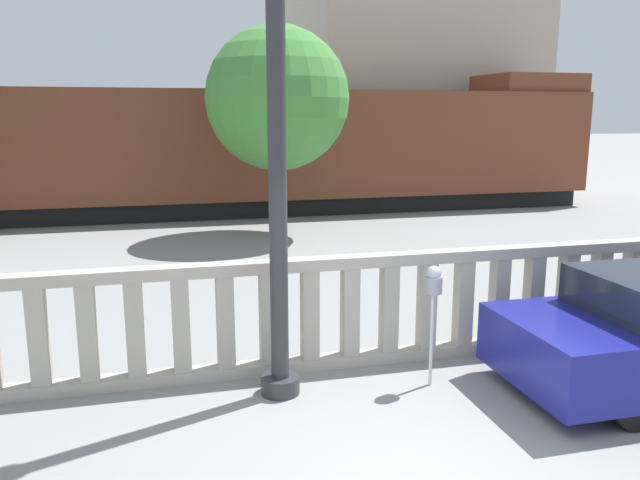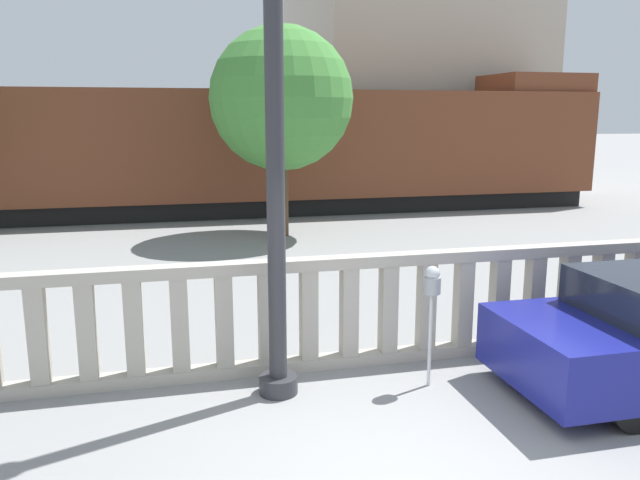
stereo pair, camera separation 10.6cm
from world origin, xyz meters
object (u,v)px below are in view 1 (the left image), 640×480
train_near (255,149)px  tree_left (277,99)px  parking_meter (433,288)px  lamppost (277,170)px

train_near → tree_left: bearing=-90.2°
parking_meter → train_near: bearing=90.1°
train_near → tree_left: size_ratio=4.25×
lamppost → parking_meter: (1.72, -0.21, -1.34)m
parking_meter → tree_left: (-0.05, 9.31, 2.28)m
parking_meter → train_near: size_ratio=0.06×
parking_meter → tree_left: size_ratio=0.27×
lamppost → parking_meter: size_ratio=3.72×
tree_left → train_near: bearing=89.8°
lamppost → tree_left: 9.30m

